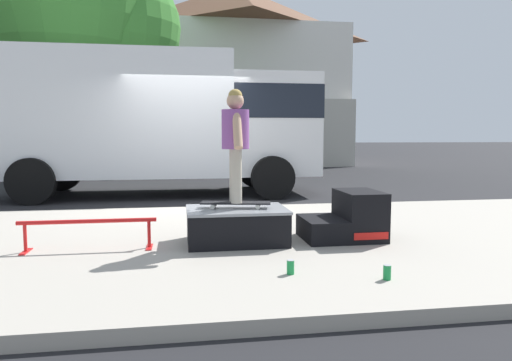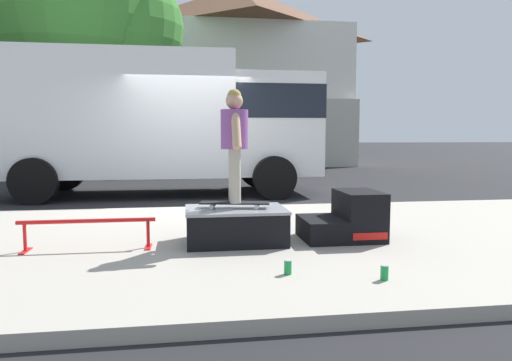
{
  "view_description": "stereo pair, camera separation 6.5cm",
  "coord_description": "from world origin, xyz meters",
  "views": [
    {
      "loc": [
        -0.15,
        -8.45,
        1.33
      ],
      "look_at": [
        0.84,
        -2.27,
        0.72
      ],
      "focal_mm": 32.98,
      "sensor_mm": 36.0,
      "label": 1
    },
    {
      "loc": [
        -0.09,
        -8.46,
        1.33
      ],
      "look_at": [
        0.84,
        -2.27,
        0.72
      ],
      "focal_mm": 32.98,
      "sensor_mm": 36.0,
      "label": 2
    }
  ],
  "objects": [
    {
      "name": "skate_box",
      "position": [
        0.46,
        -3.27,
        0.33
      ],
      "size": [
        1.11,
        0.78,
        0.39
      ],
      "color": "black",
      "rests_on": "sidewalk_slab"
    },
    {
      "name": "soda_can_b",
      "position": [
        0.78,
        -4.54,
        0.18
      ],
      "size": [
        0.07,
        0.07,
        0.13
      ],
      "color": "#198C3F",
      "rests_on": "sidewalk_slab"
    },
    {
      "name": "street_tree_main",
      "position": [
        -3.09,
        6.48,
        5.08
      ],
      "size": [
        6.11,
        5.56,
        8.02
      ],
      "color": "brown",
      "rests_on": "ground"
    },
    {
      "name": "house_behind",
      "position": [
        2.54,
        14.4,
        4.24
      ],
      "size": [
        9.54,
        8.22,
        8.4
      ],
      "color": "silver",
      "rests_on": "ground"
    },
    {
      "name": "box_truck",
      "position": [
        -0.6,
        2.2,
        1.7
      ],
      "size": [
        6.91,
        2.63,
        3.05
      ],
      "color": "white",
      "rests_on": "ground"
    },
    {
      "name": "skateboard",
      "position": [
        0.45,
        -3.26,
        0.57
      ],
      "size": [
        0.8,
        0.34,
        0.07
      ],
      "color": "black",
      "rests_on": "skate_box"
    },
    {
      "name": "skater_kid",
      "position": [
        0.45,
        -3.26,
        1.32
      ],
      "size": [
        0.3,
        0.64,
        1.25
      ],
      "color": "#B7AD99",
      "rests_on": "skateboard"
    },
    {
      "name": "kicker_ramp",
      "position": [
        1.77,
        -3.27,
        0.35
      ],
      "size": [
        0.9,
        0.72,
        0.56
      ],
      "color": "black",
      "rests_on": "sidewalk_slab"
    },
    {
      "name": "ground_plane",
      "position": [
        0.0,
        0.0,
        0.0
      ],
      "size": [
        140.0,
        140.0,
        0.0
      ],
      "primitive_type": "plane",
      "color": "black"
    },
    {
      "name": "sidewalk_slab",
      "position": [
        0.0,
        -3.0,
        0.06
      ],
      "size": [
        50.0,
        5.0,
        0.12
      ],
      "primitive_type": "cube",
      "color": "#A8A093",
      "rests_on": "ground"
    },
    {
      "name": "grind_rail",
      "position": [
        -1.12,
        -3.36,
        0.36
      ],
      "size": [
        1.41,
        0.28,
        0.33
      ],
      "color": "red",
      "rests_on": "sidewalk_slab"
    },
    {
      "name": "soda_can",
      "position": [
        1.55,
        -4.82,
        0.18
      ],
      "size": [
        0.07,
        0.07,
        0.13
      ],
      "color": "#198C3F",
      "rests_on": "sidewalk_slab"
    }
  ]
}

